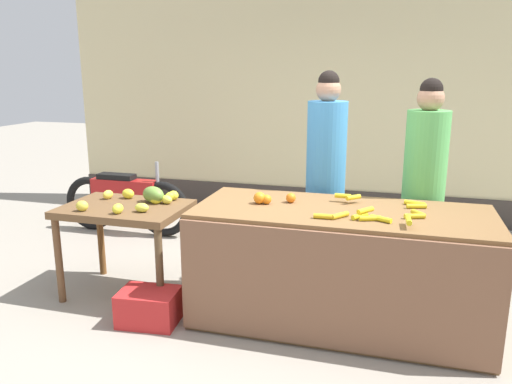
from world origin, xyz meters
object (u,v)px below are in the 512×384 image
parked_motorcycle (125,200)px  produce_crate (149,307)px  produce_sack (243,243)px  vendor_woman_blue_shirt (325,180)px  vendor_woman_green_shirt (423,191)px

parked_motorcycle → produce_crate: size_ratio=3.64×
parked_motorcycle → produce_sack: (1.63, -0.59, -0.17)m
parked_motorcycle → produce_crate: (1.29, -1.90, -0.27)m
vendor_woman_blue_shirt → produce_crate: 1.81m
parked_motorcycle → vendor_woman_green_shirt: bearing=-14.2°
vendor_woman_blue_shirt → vendor_woman_green_shirt: bearing=-3.3°
parked_motorcycle → produce_crate: 2.31m
parked_motorcycle → produce_crate: parked_motorcycle is taller
parked_motorcycle → produce_sack: 1.74m
vendor_woman_blue_shirt → produce_sack: size_ratio=4.06×
vendor_woman_green_shirt → produce_sack: 1.78m
vendor_woman_green_shirt → produce_crate: size_ratio=4.15×
vendor_woman_green_shirt → produce_crate: vendor_woman_green_shirt is taller
vendor_woman_blue_shirt → produce_crate: (-1.15, -1.13, -0.82)m
vendor_woman_blue_shirt → vendor_woman_green_shirt: (0.81, -0.05, -0.03)m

